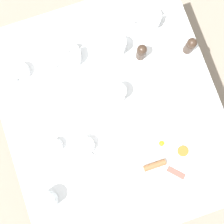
% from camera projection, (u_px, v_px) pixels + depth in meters
% --- Properties ---
extents(ground_plane, '(8.00, 8.00, 0.00)m').
position_uv_depth(ground_plane, '(112.00, 127.00, 2.26)').
color(ground_plane, gray).
extents(table, '(1.05, 1.20, 0.75)m').
position_uv_depth(table, '(112.00, 114.00, 1.59)').
color(table, silver).
rests_on(table, ground_plane).
extents(breakfast_plate, '(0.29, 0.29, 0.04)m').
position_uv_depth(breakfast_plate, '(167.00, 158.00, 1.49)').
color(breakfast_plate, white).
rests_on(breakfast_plate, table).
extents(teapot_near, '(0.19, 0.11, 0.11)m').
position_uv_depth(teapot_near, '(69.00, 56.00, 1.52)').
color(teapot_near, white).
rests_on(teapot_near, table).
extents(teapot_far, '(0.19, 0.11, 0.11)m').
position_uv_depth(teapot_far, '(149.00, 19.00, 1.55)').
color(teapot_far, white).
rests_on(teapot_far, table).
extents(teacup_with_saucer_left, '(0.15, 0.15, 0.06)m').
position_uv_depth(teacup_with_saucer_left, '(86.00, 146.00, 1.48)').
color(teacup_with_saucer_left, white).
rests_on(teacup_with_saucer_left, table).
extents(teacup_with_saucer_right, '(0.15, 0.15, 0.06)m').
position_uv_depth(teacup_with_saucer_right, '(22.00, 71.00, 1.53)').
color(teacup_with_saucer_right, white).
rests_on(teacup_with_saucer_right, table).
extents(water_glass_tall, '(0.08, 0.08, 0.11)m').
position_uv_depth(water_glass_tall, '(118.00, 46.00, 1.52)').
color(water_glass_tall, white).
rests_on(water_glass_tall, table).
extents(water_glass_short, '(0.08, 0.08, 0.11)m').
position_uv_depth(water_glass_short, '(48.00, 201.00, 1.42)').
color(water_glass_short, white).
rests_on(water_glass_short, table).
extents(wine_glass_spare, '(0.08, 0.08, 0.10)m').
position_uv_depth(wine_glass_spare, '(117.00, 93.00, 1.49)').
color(wine_glass_spare, white).
rests_on(wine_glass_spare, table).
extents(creamer_jug, '(0.09, 0.06, 0.05)m').
position_uv_depth(creamer_jug, '(55.00, 146.00, 1.48)').
color(creamer_jug, white).
rests_on(creamer_jug, table).
extents(pepper_grinder, '(0.05, 0.05, 0.12)m').
position_uv_depth(pepper_grinder, '(190.00, 45.00, 1.51)').
color(pepper_grinder, '#38281E').
rests_on(pepper_grinder, table).
extents(salt_grinder, '(0.05, 0.05, 0.12)m').
position_uv_depth(salt_grinder, '(141.00, 52.00, 1.50)').
color(salt_grinder, '#38281E').
rests_on(salt_grinder, table).
extents(napkin_folded, '(0.15, 0.16, 0.01)m').
position_uv_depth(napkin_folded, '(155.00, 100.00, 1.53)').
color(napkin_folded, white).
rests_on(napkin_folded, table).
extents(fork_by_plate, '(0.18, 0.06, 0.00)m').
position_uv_depth(fork_by_plate, '(61.00, 110.00, 1.53)').
color(fork_by_plate, silver).
rests_on(fork_by_plate, table).
extents(knife_by_plate, '(0.03, 0.20, 0.00)m').
position_uv_depth(knife_by_plate, '(101.00, 185.00, 1.48)').
color(knife_by_plate, silver).
rests_on(knife_by_plate, table).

